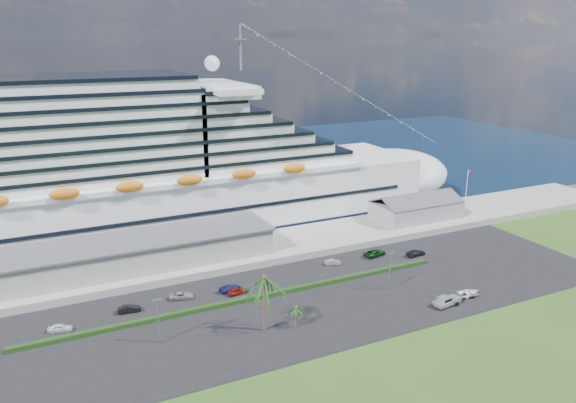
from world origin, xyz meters
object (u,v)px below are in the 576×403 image
cruise_ship (128,175)px  pickup_truck (447,301)px  boat_trailer (469,293)px  parked_car_3 (229,288)px

cruise_ship → pickup_truck: (47.35, -66.91, -15.47)m
cruise_ship → pickup_truck: bearing=-54.7°
boat_trailer → cruise_ship: bearing=129.2°
pickup_truck → boat_trailer: 6.56m
parked_car_3 → boat_trailer: size_ratio=0.84×
cruise_ship → parked_car_3: bearing=-74.7°
pickup_truck → boat_trailer: bearing=8.5°
parked_car_3 → boat_trailer: bearing=-132.8°
parked_car_3 → pickup_truck: 43.72m
pickup_truck → boat_trailer: size_ratio=1.06×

